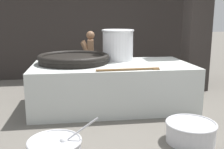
% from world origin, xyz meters
% --- Properties ---
extents(ground_plane, '(60.00, 60.00, 0.00)m').
position_xyz_m(ground_plane, '(0.00, 0.00, 0.00)').
color(ground_plane, '#666059').
extents(back_wall, '(6.78, 0.24, 3.68)m').
position_xyz_m(back_wall, '(0.00, 2.86, 1.84)').
color(back_wall, '#2D2826').
rests_on(back_wall, ground_plane).
extents(support_pillar, '(0.54, 0.54, 3.68)m').
position_xyz_m(support_pillar, '(2.26, 1.05, 1.84)').
color(support_pillar, '#2D2826').
rests_on(support_pillar, ground_plane).
extents(hearth_platform, '(3.15, 1.66, 0.88)m').
position_xyz_m(hearth_platform, '(0.00, 0.00, 0.44)').
color(hearth_platform, silver).
rests_on(hearth_platform, ground_plane).
extents(giant_wok_near, '(1.46, 1.46, 0.19)m').
position_xyz_m(giant_wok_near, '(-0.76, 0.20, 0.97)').
color(giant_wok_near, black).
rests_on(giant_wok_near, hearth_platform).
extents(stock_pot, '(0.70, 0.70, 0.66)m').
position_xyz_m(stock_pot, '(0.19, 0.47, 1.22)').
color(stock_pot, silver).
rests_on(stock_pot, hearth_platform).
extents(stirring_paddle, '(1.14, 0.12, 0.04)m').
position_xyz_m(stirring_paddle, '(0.24, -0.73, 0.90)').
color(stirring_paddle, brown).
rests_on(stirring_paddle, hearth_platform).
extents(cook, '(0.36, 0.55, 1.47)m').
position_xyz_m(cook, '(-0.35, 1.35, 0.80)').
color(cook, brown).
rests_on(cook, ground_plane).
extents(prep_bowl_meat, '(0.74, 0.74, 0.30)m').
position_xyz_m(prep_bowl_meat, '(0.91, -1.78, 0.17)').
color(prep_bowl_meat, silver).
rests_on(prep_bowl_meat, ground_plane).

